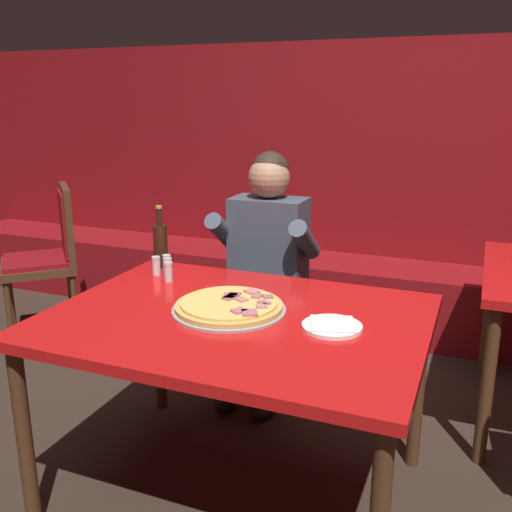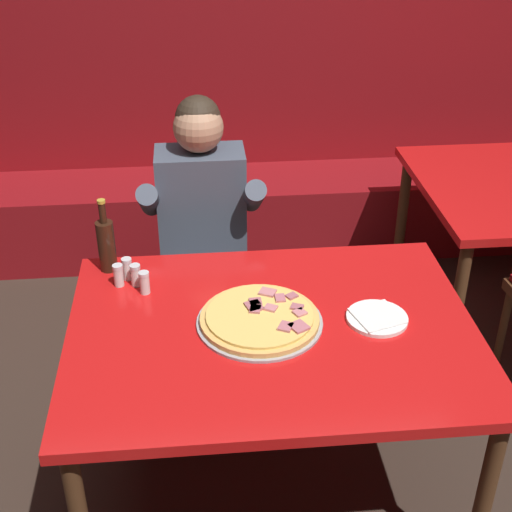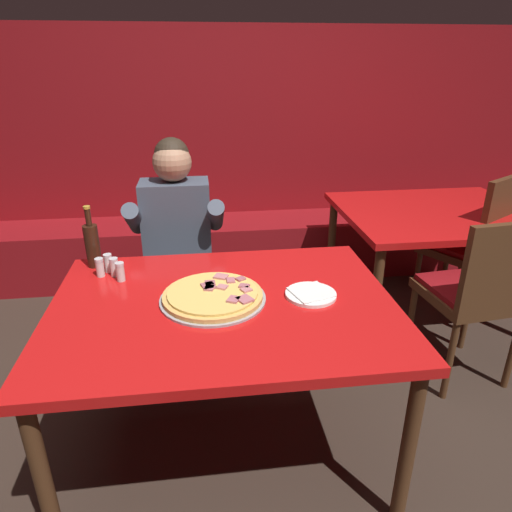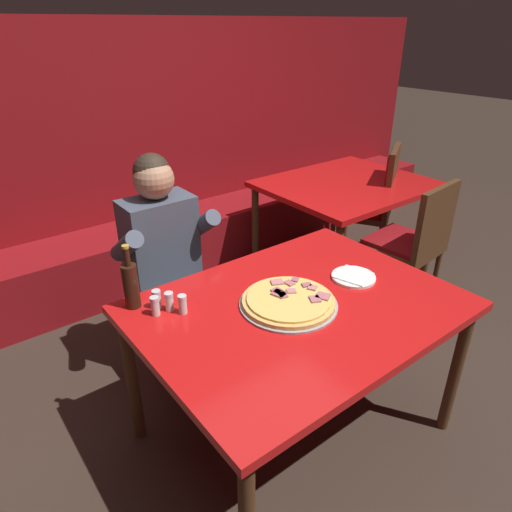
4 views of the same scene
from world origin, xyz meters
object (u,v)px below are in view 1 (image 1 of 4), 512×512
(shaker_red_pepper_flakes, at_px, (168,273))
(dining_chair_by_booth, at_px, (50,251))
(shaker_black_pepper, at_px, (167,265))
(shaker_parmesan, at_px, (156,267))
(pizza, at_px, (229,306))
(diner_seated_blue_shirt, at_px, (263,266))
(shaker_oregano, at_px, (168,269))
(main_dining_table, at_px, (236,333))
(beer_bottle, at_px, (160,244))
(plate_white_paper, at_px, (332,326))

(shaker_red_pepper_flakes, distance_m, dining_chair_by_booth, 1.48)
(shaker_black_pepper, height_order, shaker_parmesan, same)
(pizza, xyz_separation_m, diner_seated_blue_shirt, (-0.17, 0.78, -0.08))
(shaker_oregano, bearing_deg, pizza, -33.11)
(diner_seated_blue_shirt, bearing_deg, main_dining_table, -75.34)
(beer_bottle, relative_size, dining_chair_by_booth, 0.29)
(shaker_black_pepper, bearing_deg, pizza, -35.33)
(pizza, xyz_separation_m, shaker_parmesan, (-0.49, 0.28, 0.02))
(shaker_black_pepper, xyz_separation_m, dining_chair_by_booth, (-1.22, 0.60, -0.21))
(pizza, bearing_deg, shaker_red_pepper_flakes, 150.17)
(plate_white_paper, relative_size, shaker_oregano, 2.44)
(pizza, xyz_separation_m, dining_chair_by_booth, (-1.68, 0.93, -0.19))
(shaker_parmesan, distance_m, diner_seated_blue_shirt, 0.59)
(main_dining_table, relative_size, beer_bottle, 4.70)
(shaker_oregano, bearing_deg, diner_seated_blue_shirt, 62.89)
(main_dining_table, distance_m, shaker_oregano, 0.57)
(shaker_parmesan, bearing_deg, shaker_oregano, -5.20)
(plate_white_paper, height_order, dining_chair_by_booth, dining_chair_by_booth)
(beer_bottle, bearing_deg, pizza, -36.87)
(main_dining_table, relative_size, dining_chair_by_booth, 1.37)
(shaker_red_pepper_flakes, height_order, dining_chair_by_booth, dining_chair_by_booth)
(beer_bottle, distance_m, shaker_parmesan, 0.15)
(main_dining_table, height_order, shaker_black_pepper, shaker_black_pepper)
(shaker_parmesan, bearing_deg, shaker_black_pepper, 55.51)
(shaker_black_pepper, height_order, diner_seated_blue_shirt, diner_seated_blue_shirt)
(main_dining_table, xyz_separation_m, pizza, (-0.04, 0.03, 0.09))
(plate_white_paper, xyz_separation_m, dining_chair_by_booth, (-2.08, 0.95, -0.18))
(diner_seated_blue_shirt, bearing_deg, shaker_oregano, -117.11)
(main_dining_table, bearing_deg, shaker_black_pepper, 144.83)
(dining_chair_by_booth, bearing_deg, beer_bottle, -24.77)
(plate_white_paper, height_order, beer_bottle, beer_bottle)
(shaker_red_pepper_flakes, bearing_deg, shaker_parmesan, 148.73)
(shaker_black_pepper, xyz_separation_m, shaker_parmesan, (-0.03, -0.04, 0.00))
(beer_bottle, distance_m, dining_chair_by_booth, 1.29)
(shaker_oregano, bearing_deg, main_dining_table, -33.12)
(plate_white_paper, height_order, shaker_black_pepper, shaker_black_pepper)
(beer_bottle, bearing_deg, shaker_black_pepper, -45.02)
(main_dining_table, relative_size, shaker_oregano, 15.94)
(shaker_parmesan, xyz_separation_m, shaker_red_pepper_flakes, (0.10, -0.06, 0.00))
(main_dining_table, distance_m, plate_white_paper, 0.37)
(shaker_parmesan, bearing_deg, diner_seated_blue_shirt, 57.17)
(shaker_oregano, relative_size, dining_chair_by_booth, 0.09)
(plate_white_paper, xyz_separation_m, beer_bottle, (-0.93, 0.42, 0.10))
(plate_white_paper, bearing_deg, shaker_oregano, 160.22)
(beer_bottle, distance_m, diner_seated_blue_shirt, 0.55)
(shaker_oregano, height_order, shaker_parmesan, same)
(main_dining_table, xyz_separation_m, shaker_red_pepper_flakes, (-0.43, 0.25, 0.11))
(pizza, height_order, plate_white_paper, pizza)
(dining_chair_by_booth, bearing_deg, plate_white_paper, -24.53)
(beer_bottle, xyz_separation_m, dining_chair_by_booth, (-1.15, 0.53, -0.28))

